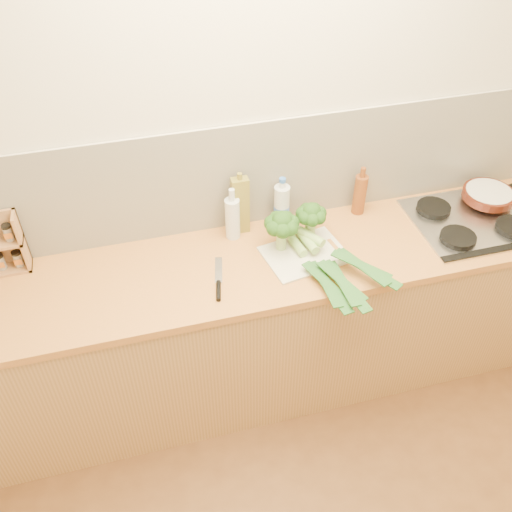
{
  "coord_description": "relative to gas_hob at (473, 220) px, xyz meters",
  "views": [
    {
      "loc": [
        -0.59,
        -0.67,
        2.66
      ],
      "look_at": [
        -0.12,
        1.1,
        1.02
      ],
      "focal_mm": 40.0,
      "sensor_mm": 36.0,
      "label": 1
    }
  ],
  "objects": [
    {
      "name": "room_shell",
      "position": [
        -1.02,
        0.29,
        0.26
      ],
      "size": [
        3.5,
        3.5,
        3.5
      ],
      "color": "beige",
      "rests_on": "ground"
    },
    {
      "name": "counter",
      "position": [
        -1.02,
        0.0,
        -0.46
      ],
      "size": [
        3.2,
        0.62,
        0.9
      ],
      "color": "#AC8047",
      "rests_on": "ground"
    },
    {
      "name": "gas_hob",
      "position": [
        0.0,
        0.0,
        0.0
      ],
      "size": [
        0.58,
        0.5,
        0.04
      ],
      "color": "silver",
      "rests_on": "counter"
    },
    {
      "name": "chopping_board",
      "position": [
        -0.88,
        -0.02,
        -0.01
      ],
      "size": [
        0.41,
        0.33,
        0.01
      ],
      "primitive_type": "cube",
      "rotation": [
        0.0,
        0.0,
        0.18
      ],
      "color": "beige",
      "rests_on": "counter"
    },
    {
      "name": "broccoli_left",
      "position": [
        -0.98,
        0.05,
        0.14
      ],
      "size": [
        0.16,
        0.16,
        0.21
      ],
      "color": "#98BB6D",
      "rests_on": "chopping_board"
    },
    {
      "name": "broccoli_right",
      "position": [
        -0.83,
        0.08,
        0.14
      ],
      "size": [
        0.14,
        0.15,
        0.2
      ],
      "color": "#98BB6D",
      "rests_on": "chopping_board"
    },
    {
      "name": "leek_front",
      "position": [
        -0.89,
        -0.06,
        0.02
      ],
      "size": [
        0.16,
        0.63,
        0.04
      ],
      "rotation": [
        0.0,
        0.0,
        0.16
      ],
      "color": "white",
      "rests_on": "chopping_board"
    },
    {
      "name": "leek_mid",
      "position": [
        -0.85,
        -0.05,
        0.04
      ],
      "size": [
        0.19,
        0.7,
        0.04
      ],
      "rotation": [
        0.0,
        0.0,
        0.19
      ],
      "color": "white",
      "rests_on": "chopping_board"
    },
    {
      "name": "leek_back",
      "position": [
        -0.8,
        -0.04,
        0.06
      ],
      "size": [
        0.38,
        0.6,
        0.04
      ],
      "rotation": [
        0.0,
        0.0,
        0.54
      ],
      "color": "white",
      "rests_on": "chopping_board"
    },
    {
      "name": "chefs_knife",
      "position": [
        -1.31,
        -0.12,
        -0.01
      ],
      "size": [
        0.09,
        0.28,
        0.02
      ],
      "rotation": [
        0.0,
        0.0,
        -0.21
      ],
      "color": "silver",
      "rests_on": "counter"
    },
    {
      "name": "skillet",
      "position": [
        0.15,
        0.12,
        0.05
      ],
      "size": [
        0.38,
        0.26,
        0.04
      ],
      "rotation": [
        0.0,
        0.0,
        0.23
      ],
      "color": "#49180C",
      "rests_on": "gas_hob"
    },
    {
      "name": "oil_tin",
      "position": [
        -1.12,
        0.24,
        0.14
      ],
      "size": [
        0.08,
        0.05,
        0.33
      ],
      "color": "olive",
      "rests_on": "counter"
    },
    {
      "name": "glass_bottle",
      "position": [
        -1.17,
        0.2,
        0.1
      ],
      "size": [
        0.07,
        0.07,
        0.27
      ],
      "color": "silver",
      "rests_on": "counter"
    },
    {
      "name": "amber_bottle",
      "position": [
        -0.52,
        0.23,
        0.1
      ],
      "size": [
        0.06,
        0.06,
        0.26
      ],
      "color": "brown",
      "rests_on": "counter"
    },
    {
      "name": "water_bottle",
      "position": [
        -0.92,
        0.24,
        0.09
      ],
      "size": [
        0.08,
        0.08,
        0.24
      ],
      "color": "silver",
      "rests_on": "counter"
    }
  ]
}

